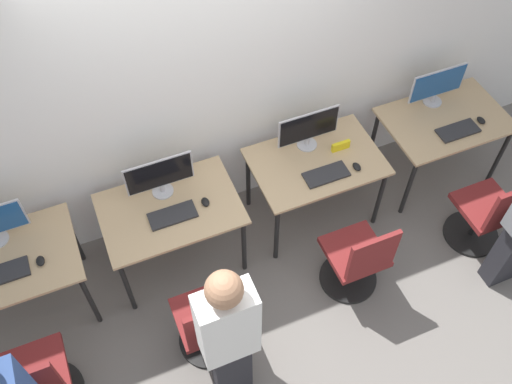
{
  "coord_description": "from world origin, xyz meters",
  "views": [
    {
      "loc": [
        -1.0,
        -2.26,
        4.27
      ],
      "look_at": [
        0.0,
        0.14,
        0.88
      ],
      "focal_mm": 40.0,
      "sensor_mm": 36.0,
      "label": 1
    }
  ],
  "objects": [
    {
      "name": "desk_right",
      "position": [
        0.63,
        0.36,
        0.65
      ],
      "size": [
        1.07,
        0.72,
        0.73
      ],
      "color": "tan",
      "rests_on": "ground_plane"
    },
    {
      "name": "keyboard_far_right",
      "position": [
        1.88,
        0.19,
        0.74
      ],
      "size": [
        0.36,
        0.16,
        0.02
      ],
      "color": "#262628",
      "rests_on": "desk_far_right"
    },
    {
      "name": "mouse_right",
      "position": [
        0.89,
        0.17,
        0.75
      ],
      "size": [
        0.06,
        0.09,
        0.03
      ],
      "color": "black",
      "rests_on": "desk_right"
    },
    {
      "name": "mouse_left",
      "position": [
        -0.36,
        0.3,
        0.75
      ],
      "size": [
        0.06,
        0.09,
        0.03
      ],
      "color": "black",
      "rests_on": "desk_left"
    },
    {
      "name": "keyboard_far_left",
      "position": [
        -1.88,
        0.26,
        0.74
      ],
      "size": [
        0.36,
        0.16,
        0.02
      ],
      "color": "#262628",
      "rests_on": "desk_far_left"
    },
    {
      "name": "monitor_right",
      "position": [
        0.63,
        0.55,
        0.93
      ],
      "size": [
        0.53,
        0.17,
        0.36
      ],
      "color": "#B2B2B7",
      "rests_on": "desk_right"
    },
    {
      "name": "desk_left",
      "position": [
        -0.63,
        0.36,
        0.65
      ],
      "size": [
        1.07,
        0.72,
        0.73
      ],
      "color": "tan",
      "rests_on": "ground_plane"
    },
    {
      "name": "monitor_left",
      "position": [
        -0.63,
        0.54,
        0.93
      ],
      "size": [
        0.53,
        0.17,
        0.36
      ],
      "color": "#B2B2B7",
      "rests_on": "desk_left"
    },
    {
      "name": "mouse_far_left",
      "position": [
        -1.62,
        0.26,
        0.75
      ],
      "size": [
        0.06,
        0.09,
        0.03
      ],
      "color": "black",
      "rests_on": "desk_far_left"
    },
    {
      "name": "office_chair_left",
      "position": [
        -0.64,
        -0.5,
        0.37
      ],
      "size": [
        0.48,
        0.48,
        0.9
      ],
      "color": "black",
      "rests_on": "ground_plane"
    },
    {
      "name": "person_left",
      "position": [
        -0.6,
        -0.87,
        0.9
      ],
      "size": [
        0.36,
        0.22,
        1.65
      ],
      "color": "#232328",
      "rests_on": "ground_plane"
    },
    {
      "name": "mouse_far_right",
      "position": [
        2.13,
        0.21,
        0.75
      ],
      "size": [
        0.06,
        0.09,
        0.03
      ],
      "color": "black",
      "rests_on": "desk_far_right"
    },
    {
      "name": "office_chair_far_left",
      "position": [
        -1.86,
        -0.45,
        0.37
      ],
      "size": [
        0.48,
        0.48,
        0.9
      ],
      "color": "black",
      "rests_on": "ground_plane"
    },
    {
      "name": "wall_back",
      "position": [
        0.0,
        0.85,
        1.4
      ],
      "size": [
        12.0,
        0.05,
        2.8
      ],
      "color": "silver",
      "rests_on": "ground_plane"
    },
    {
      "name": "ground_plane",
      "position": [
        0.0,
        0.0,
        0.0
      ],
      "size": [
        20.0,
        20.0,
        0.0
      ],
      "primitive_type": "plane",
      "color": "slate"
    },
    {
      "name": "office_chair_right",
      "position": [
        0.62,
        -0.44,
        0.37
      ],
      "size": [
        0.48,
        0.48,
        0.9
      ],
      "color": "black",
      "rests_on": "ground_plane"
    },
    {
      "name": "placard_right",
      "position": [
        0.86,
        0.4,
        0.77
      ],
      "size": [
        0.16,
        0.03,
        0.08
      ],
      "color": "yellow",
      "rests_on": "desk_right"
    },
    {
      "name": "keyboard_right",
      "position": [
        0.63,
        0.19,
        0.74
      ],
      "size": [
        0.36,
        0.16,
        0.02
      ],
      "color": "#262628",
      "rests_on": "desk_right"
    },
    {
      "name": "monitor_far_right",
      "position": [
        1.88,
        0.59,
        0.93
      ],
      "size": [
        0.53,
        0.17,
        0.36
      ],
      "color": "#B2B2B7",
      "rests_on": "desk_far_right"
    },
    {
      "name": "desk_far_left",
      "position": [
        -1.88,
        0.36,
        0.65
      ],
      "size": [
        1.07,
        0.72,
        0.73
      ],
      "color": "tan",
      "rests_on": "ground_plane"
    },
    {
      "name": "office_chair_far_right",
      "position": [
        1.84,
        -0.46,
        0.37
      ],
      "size": [
        0.48,
        0.48,
        0.9
      ],
      "color": "black",
      "rests_on": "ground_plane"
    },
    {
      "name": "keyboard_left",
      "position": [
        -0.63,
        0.28,
        0.74
      ],
      "size": [
        0.36,
        0.16,
        0.02
      ],
      "color": "#262628",
      "rests_on": "desk_left"
    },
    {
      "name": "desk_far_right",
      "position": [
        1.88,
        0.36,
        0.65
      ],
      "size": [
        1.07,
        0.72,
        0.73
      ],
      "color": "tan",
      "rests_on": "ground_plane"
    }
  ]
}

